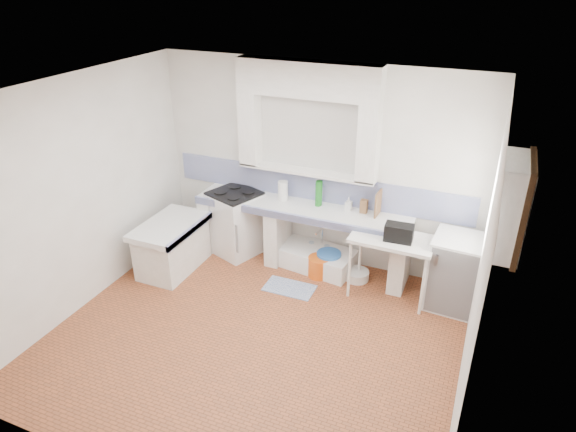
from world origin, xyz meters
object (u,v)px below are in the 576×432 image
at_px(stove, 236,223).
at_px(fridge, 455,272).
at_px(sink, 316,259).
at_px(side_table, 390,267).

height_order(stove, fridge, fridge).
relative_size(sink, side_table, 1.03).
bearing_deg(stove, side_table, 14.16).
relative_size(stove, side_table, 0.90).
distance_m(sink, side_table, 1.16).
xyz_separation_m(stove, sink, (1.25, 0.03, -0.33)).
bearing_deg(sink, stove, -170.66).
bearing_deg(stove, fridge, 17.85).
distance_m(side_table, fridge, 0.79).
bearing_deg(side_table, stove, 175.14).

